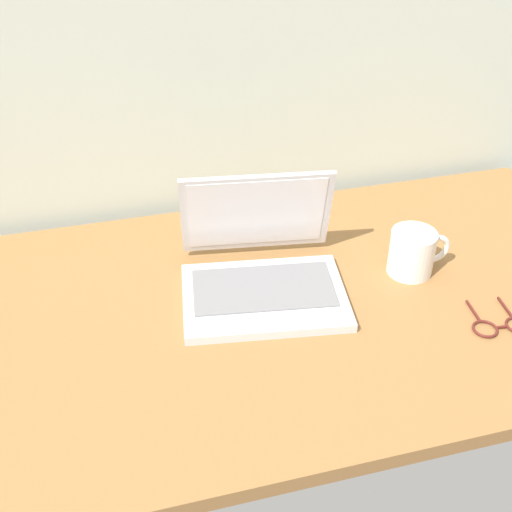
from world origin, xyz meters
The scene contains 4 objects.
desk centered at (0.00, 0.00, 0.01)m, with size 1.60×0.76×0.03m.
laptop centered at (0.05, 0.06, 0.08)m, with size 0.34×0.32×0.21m.
coffee_mug centered at (0.35, 0.03, 0.08)m, with size 0.13×0.09×0.09m.
eyeglasses centered at (0.44, -0.17, 0.03)m, with size 0.12×0.11×0.01m.
Camera 1 is at (-0.22, -0.92, 0.83)m, focal length 45.78 mm.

